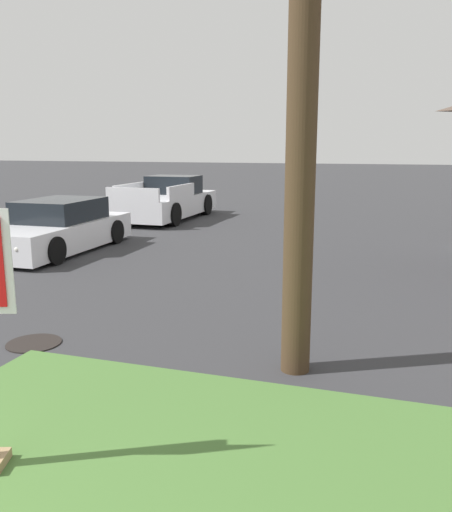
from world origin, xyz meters
name	(u,v)px	position (x,y,z in m)	size (l,w,h in m)	color
manhole_cover	(34,343)	(-0.41, 4.49, 0.01)	(0.70, 0.70, 0.02)	black
parked_sedan_white	(58,229)	(-3.90, 10.05, 0.54)	(1.99, 4.47, 1.25)	silver
pickup_truck_white	(167,201)	(-3.79, 16.36, 0.62)	(2.15, 5.15, 1.48)	silver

